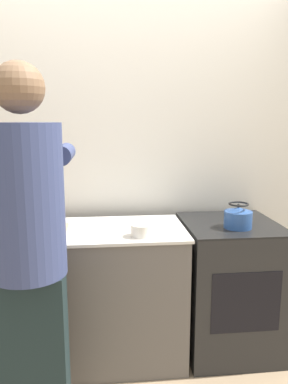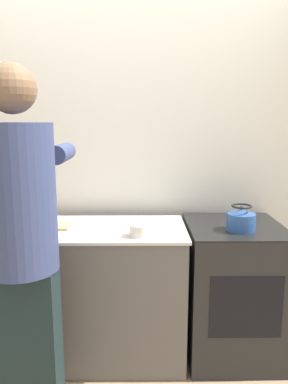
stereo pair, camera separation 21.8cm
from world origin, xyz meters
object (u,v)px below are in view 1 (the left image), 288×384
(bowl_prep, at_px, (141,230))
(canister_jar, at_px, (1,213))
(cutting_board, at_px, (42,229))
(person, at_px, (29,245))
(kettle, at_px, (238,217))
(oven, at_px, (228,285))
(knife, at_px, (40,227))

(bowl_prep, relative_size, canister_jar, 0.79)
(cutting_board, distance_m, bowl_prep, 0.64)
(person, height_order, cutting_board, person)
(kettle, xyz_separation_m, bowl_prep, (-0.63, -0.10, -0.04))
(cutting_board, height_order, bowl_prep, bowl_prep)
(oven, xyz_separation_m, bowl_prep, (-0.63, -0.22, 0.48))
(person, height_order, bowl_prep, person)
(cutting_board, bearing_deg, kettle, -4.35)
(oven, bearing_deg, kettle, -88.86)
(canister_jar, bearing_deg, bowl_prep, -21.69)
(oven, height_order, cutting_board, cutting_board)
(cutting_board, relative_size, bowl_prep, 2.51)
(person, bearing_deg, kettle, 22.14)
(person, height_order, knife, person)
(kettle, distance_m, canister_jar, 1.54)
(oven, height_order, bowl_prep, bowl_prep)
(cutting_board, distance_m, canister_jar, 0.33)
(oven, relative_size, cutting_board, 2.81)
(cutting_board, relative_size, kettle, 1.80)
(person, bearing_deg, oven, 26.87)
(bowl_prep, distance_m, canister_jar, 0.96)
(cutting_board, bearing_deg, oven, 1.13)
(oven, distance_m, kettle, 0.53)
(person, xyz_separation_m, cutting_board, (-0.04, 0.58, -0.09))
(oven, height_order, canister_jar, canister_jar)
(person, relative_size, kettle, 10.31)
(person, bearing_deg, cutting_board, 93.68)
(kettle, height_order, bowl_prep, kettle)
(oven, height_order, kettle, kettle)
(person, bearing_deg, bowl_prep, 34.10)
(oven, bearing_deg, cutting_board, -178.87)
(cutting_board, relative_size, canister_jar, 1.98)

